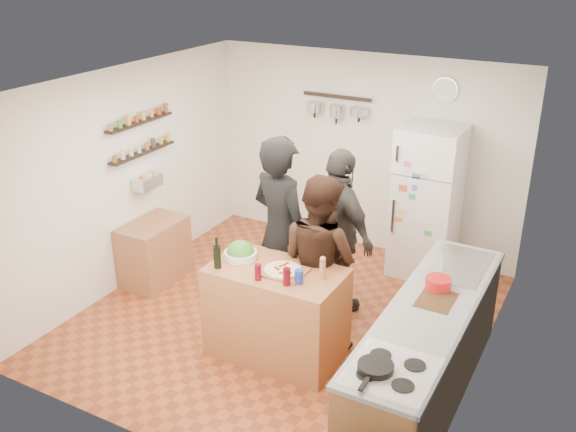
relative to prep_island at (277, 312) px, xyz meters
The scene contains 26 objects.
room_shell 1.26m from the prep_island, 103.95° to the left, with size 4.20×4.20×4.20m.
prep_island is the anchor object (origin of this frame).
pizza_board 0.47m from the prep_island, 14.04° to the right, with size 0.42×0.34×0.02m, color brown.
pizza 0.49m from the prep_island, 14.04° to the right, with size 0.34×0.34×0.02m, color #D2B88A.
salad_bowl 0.64m from the prep_island, behind, with size 0.32×0.32×0.06m, color silver.
wine_bottle 0.78m from the prep_island, 156.25° to the right, with size 0.07×0.07×0.22m, color black.
wine_glass_near 0.58m from the prep_island, 101.77° to the right, with size 0.06×0.06×0.15m, color #560714.
wine_glass_far 0.61m from the prep_island, 42.27° to the right, with size 0.07×0.07×0.16m, color #4E060F.
pepper_mill 0.71m from the prep_island, ahead, with size 0.05×0.05×0.18m, color #A17443.
salt_canister 0.61m from the prep_island, 21.80° to the right, with size 0.08×0.08×0.13m, color navy.
person_left 0.81m from the prep_island, 114.94° to the left, with size 0.74×0.48×2.03m, color black.
person_center 0.65m from the prep_island, 61.91° to the left, with size 0.85×0.66×1.74m, color black.
person_back 1.14m from the prep_island, 80.73° to the left, with size 1.06×0.44×1.81m, color #302D2A.
counter_run 1.46m from the prep_island, ahead, with size 0.63×2.63×0.90m, color #9E7042.
stove_top 1.79m from the prep_island, 32.56° to the right, with size 0.60×0.62×0.02m, color white.
skillet 1.75m from the prep_island, 35.85° to the right, with size 0.26×0.26×0.05m, color black.
sink 1.76m from the prep_island, 30.61° to the left, with size 0.50×0.80×0.03m, color silver.
cutting_board 1.54m from the prep_island, ahead, with size 0.30×0.40×0.02m, color brown.
red_bowl 1.55m from the prep_island, 14.75° to the left, with size 0.22×0.22×0.09m, color #B61417.
fridge 2.46m from the prep_island, 72.88° to the left, with size 0.70×0.68×1.80m, color white.
wall_clock 3.22m from the prep_island, 74.91° to the left, with size 0.30×0.30×0.03m, color silver.
spice_shelf_lower 2.52m from the prep_island, 160.54° to the left, with size 0.12×1.00×0.03m, color black.
spice_shelf_upper 2.69m from the prep_island, 160.54° to the left, with size 0.12×1.00×0.03m, color black.
produce_basket 2.37m from the prep_island, 160.29° to the left, with size 0.18×0.35×0.14m, color silver.
side_table 2.07m from the prep_island, 163.27° to the left, with size 0.50×0.80×0.73m, color #996940.
pot_rack 3.03m from the prep_island, 102.88° to the left, with size 0.90×0.04×0.04m, color black.
Camera 1 is at (2.83, -5.12, 3.71)m, focal length 40.00 mm.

